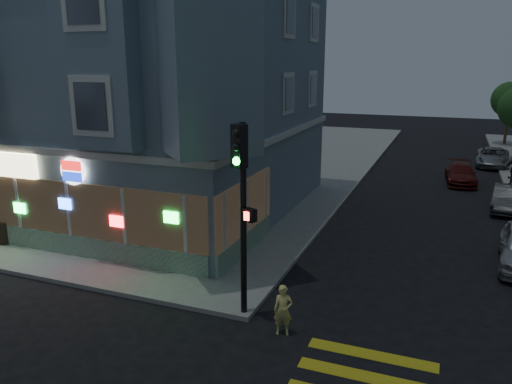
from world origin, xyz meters
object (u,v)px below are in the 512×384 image
Objects in this scene: running_child at (283,310)px; trash_can at (5,232)px; street_tree_far at (510,100)px; traffic_signal at (242,189)px; parked_car_b at (507,199)px; parked_car_d at (493,157)px; parked_car_c at (461,174)px.

trash_can is at bearing 153.91° from running_child.
street_tree_far is 37.06m from traffic_signal.
parked_car_b is 0.81× the size of parked_car_d.
parked_car_c is at bearing 46.83° from trash_can.
trash_can is (-18.90, -24.18, -0.03)m from parked_car_d.
traffic_signal is (-1.33, 0.36, 3.14)m from running_child.
parked_car_b is 5.61m from parked_car_c.
parked_car_d is at bearing 95.12° from traffic_signal.
street_tree_far is 16.83m from parked_car_c.
street_tree_far is 1.44× the size of parked_car_b.
parked_car_d is (-1.50, -9.82, -3.30)m from street_tree_far.
street_tree_far is 21.60m from parked_car_b.
parked_car_b is at bearing -72.50° from parked_car_c.
running_child is at bearing -10.14° from trash_can.
traffic_signal is (-7.93, -14.55, 3.23)m from parked_car_b.
parked_car_d is at bearing 60.00° from running_child.
parked_car_c is (4.50, 20.11, -0.12)m from running_child.
parked_car_d is 27.39m from traffic_signal.
traffic_signal is 6.05× the size of trash_can.
parked_car_b is at bearing -94.03° from street_tree_far.
traffic_signal is at bearing -104.74° from street_tree_far.
traffic_signal reaches higher than running_child.
running_child is 0.38× the size of parked_car_b.
street_tree_far is 1.17× the size of parked_car_d.
parked_car_b reaches higher than trash_can.
street_tree_far reaches higher than parked_car_b.
parked_car_d is at bearing -98.68° from street_tree_far.
running_child reaches higher than parked_car_b.
parked_car_c is at bearing 95.62° from traffic_signal.
street_tree_far is 39.79m from trash_can.
traffic_signal is at bearing -103.57° from parked_car_d.
traffic_signal is 11.58m from trash_can.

